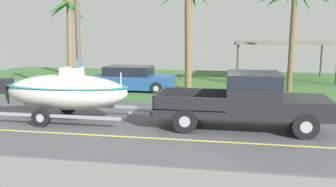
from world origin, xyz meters
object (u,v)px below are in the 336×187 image
(boat_on_trailer, at_px, (66,91))
(palm_tree_mid, at_px, (190,1))
(pickup_truck_towing, at_px, (252,98))
(carport_awning, at_px, (283,43))
(palm_tree_near_left, at_px, (69,19))
(parked_sedan_near, at_px, (132,79))
(utility_pole, at_px, (77,16))
(palm_tree_near_right, at_px, (293,2))

(boat_on_trailer, relative_size, palm_tree_mid, 0.94)
(pickup_truck_towing, xyz_separation_m, carport_awning, (2.38, 13.39, 1.40))
(carport_awning, xyz_separation_m, palm_tree_near_left, (-15.09, -0.15, 1.68))
(palm_tree_mid, bearing_deg, parked_sedan_near, -164.21)
(carport_awning, bearing_deg, utility_pole, -139.98)
(boat_on_trailer, relative_size, utility_pole, 0.77)
(boat_on_trailer, bearing_deg, palm_tree_mid, 65.86)
(palm_tree_near_right, bearing_deg, boat_on_trailer, -137.95)
(carport_awning, relative_size, palm_tree_mid, 1.02)
(pickup_truck_towing, relative_size, parked_sedan_near, 1.33)
(pickup_truck_towing, bearing_deg, parked_sedan_near, 131.71)
(parked_sedan_near, bearing_deg, palm_tree_near_left, 136.00)
(boat_on_trailer, relative_size, carport_awning, 0.93)
(parked_sedan_near, relative_size, utility_pole, 0.58)
(palm_tree_near_left, height_order, utility_pole, utility_pole)
(carport_awning, relative_size, palm_tree_near_left, 1.10)
(palm_tree_near_left, relative_size, palm_tree_mid, 0.93)
(pickup_truck_towing, bearing_deg, utility_pole, 150.85)
(parked_sedan_near, xyz_separation_m, palm_tree_near_left, (-6.52, 6.30, 3.47))
(parked_sedan_near, height_order, palm_tree_mid, palm_tree_mid)
(palm_tree_near_left, height_order, palm_tree_mid, palm_tree_mid)
(pickup_truck_towing, height_order, palm_tree_near_left, palm_tree_near_left)
(utility_pole, bearing_deg, carport_awning, 40.02)
(palm_tree_near_left, height_order, palm_tree_near_right, palm_tree_near_right)
(carport_awning, relative_size, utility_pole, 0.83)
(palm_tree_mid, bearing_deg, utility_pole, -146.96)
(carport_awning, distance_m, palm_tree_mid, 8.21)
(boat_on_trailer, relative_size, parked_sedan_near, 1.33)
(palm_tree_near_right, distance_m, utility_pole, 10.91)
(palm_tree_near_right, bearing_deg, pickup_truck_towing, -105.30)
(boat_on_trailer, distance_m, palm_tree_mid, 9.33)
(pickup_truck_towing, relative_size, carport_awning, 0.92)
(boat_on_trailer, relative_size, palm_tree_near_right, 0.99)
(parked_sedan_near, height_order, palm_tree_near_left, palm_tree_near_left)
(parked_sedan_near, relative_size, palm_tree_mid, 0.71)
(pickup_truck_towing, relative_size, palm_tree_near_left, 1.02)
(palm_tree_near_right, relative_size, palm_tree_mid, 0.95)
(pickup_truck_towing, relative_size, palm_tree_mid, 0.94)
(parked_sedan_near, relative_size, carport_awning, 0.70)
(parked_sedan_near, bearing_deg, utility_pole, -129.37)
(parked_sedan_near, bearing_deg, pickup_truck_towing, -48.29)
(parked_sedan_near, xyz_separation_m, palm_tree_mid, (3.04, 0.86, 4.15))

